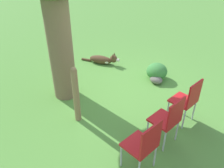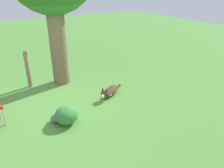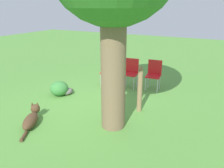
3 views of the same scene
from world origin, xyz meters
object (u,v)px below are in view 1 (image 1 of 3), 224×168
at_px(dog, 103,60).
at_px(red_chair_2, 144,144).
at_px(fence_post, 76,95).
at_px(red_chair_1, 169,118).
at_px(red_chair_0, 188,99).

height_order(dog, red_chair_2, red_chair_2).
relative_size(dog, fence_post, 0.94).
bearing_deg(red_chair_1, red_chair_0, -84.12).
relative_size(fence_post, red_chair_1, 1.25).
bearing_deg(fence_post, dog, -47.71).
bearing_deg(red_chair_1, fence_post, 25.21).
bearing_deg(red_chair_2, red_chair_0, -84.12).
height_order(fence_post, red_chair_2, fence_post).
xyz_separation_m(dog, fence_post, (-1.77, 1.95, 0.47)).
distance_m(dog, red_chair_0, 3.19).
bearing_deg(red_chair_2, red_chair_1, -84.12).
bearing_deg(red_chair_0, red_chair_2, 95.88).
bearing_deg(red_chair_1, red_chair_2, 95.88).
distance_m(fence_post, red_chair_2, 1.66).
bearing_deg(fence_post, red_chair_2, -174.69).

